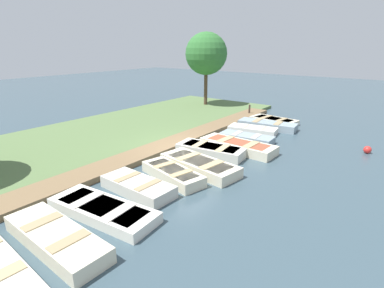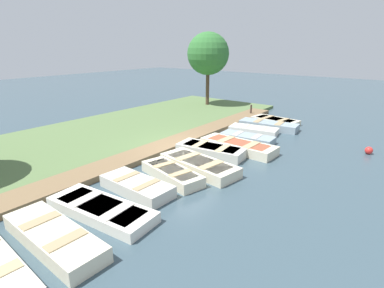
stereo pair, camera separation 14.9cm
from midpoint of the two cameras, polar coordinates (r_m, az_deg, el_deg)
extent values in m
plane|color=#384C56|center=(13.71, -0.80, -1.52)|extent=(80.00, 80.00, 0.00)
cube|color=#567042|center=(17.12, -13.99, 2.32)|extent=(8.00, 24.00, 0.20)
cube|color=brown|center=(14.38, -4.32, -0.16)|extent=(1.28, 20.06, 0.22)
cube|color=beige|center=(8.30, -24.35, -15.87)|extent=(3.32, 1.11, 0.41)
cube|color=beige|center=(8.20, -24.52, -14.77)|extent=(2.72, 0.87, 0.03)
cube|color=tan|center=(7.70, -22.34, -16.51)|extent=(0.35, 0.96, 0.03)
cube|color=tan|center=(8.69, -26.47, -12.90)|extent=(0.35, 0.96, 0.03)
cube|color=silver|center=(9.16, -16.44, -11.87)|extent=(3.50, 1.54, 0.31)
cube|color=#4C709E|center=(9.09, -16.52, -11.08)|extent=(2.87, 1.21, 0.03)
cube|color=beige|center=(8.65, -13.61, -12.22)|extent=(0.45, 1.14, 0.03)
cube|color=beige|center=(9.53, -19.17, -9.76)|extent=(0.45, 1.14, 0.03)
cube|color=beige|center=(10.17, -10.06, -7.93)|extent=(2.65, 1.15, 0.40)
cube|color=#4C709E|center=(10.09, -10.12, -6.98)|extent=(2.17, 0.90, 0.03)
cube|color=tan|center=(9.73, -8.20, -7.66)|extent=(0.29, 1.00, 0.03)
cube|color=tan|center=(10.43, -11.92, -6.05)|extent=(0.29, 1.00, 0.03)
cube|color=beige|center=(10.97, -3.45, -5.68)|extent=(2.84, 1.55, 0.39)
cube|color=#4C709E|center=(10.90, -3.47, -4.81)|extent=(2.32, 1.23, 0.03)
cube|color=tan|center=(10.50, -1.84, -5.52)|extent=(0.46, 0.92, 0.03)
cube|color=tan|center=(11.27, -4.99, -3.87)|extent=(0.46, 0.92, 0.03)
cube|color=beige|center=(11.68, 1.70, -4.07)|extent=(3.45, 1.69, 0.41)
cube|color=beige|center=(11.61, 1.70, -3.22)|extent=(2.82, 1.34, 0.03)
cube|color=tan|center=(11.20, 4.01, -3.92)|extent=(0.49, 1.17, 0.03)
cube|color=tan|center=(12.02, -0.43, -2.30)|extent=(0.49, 1.17, 0.03)
cube|color=beige|center=(13.31, 3.98, -1.23)|extent=(3.14, 1.55, 0.42)
cube|color=#4C709E|center=(13.25, 4.00, -0.44)|extent=(2.57, 1.22, 0.03)
cube|color=tan|center=(13.00, 6.25, -0.73)|extent=(0.44, 1.11, 0.03)
cube|color=tan|center=(13.49, 1.83, 0.07)|extent=(0.44, 1.11, 0.03)
cube|color=beige|center=(14.00, 9.08, -0.44)|extent=(3.56, 1.34, 0.41)
cube|color=#994C33|center=(13.94, 9.11, 0.31)|extent=(2.92, 1.05, 0.03)
cube|color=tan|center=(13.63, 11.53, -0.13)|extent=(0.39, 1.14, 0.03)
cube|color=tan|center=(14.27, 6.82, 0.95)|extent=(0.39, 1.14, 0.03)
cube|color=#8C9EA8|center=(15.42, 10.73, 1.09)|extent=(2.76, 1.18, 0.34)
cube|color=beige|center=(15.38, 10.77, 1.65)|extent=(2.26, 0.93, 0.03)
cube|color=beige|center=(15.19, 12.54, 1.43)|extent=(0.33, 0.93, 0.03)
cube|color=beige|center=(15.57, 9.05, 2.06)|extent=(0.33, 0.93, 0.03)
cube|color=silver|center=(17.00, 11.90, 2.61)|extent=(2.75, 1.49, 0.34)
cube|color=beige|center=(16.96, 11.94, 3.11)|extent=(2.24, 1.18, 0.03)
cube|color=beige|center=(16.83, 13.55, 2.97)|extent=(0.42, 1.01, 0.03)
cube|color=beige|center=(17.09, 10.36, 3.42)|extent=(0.42, 1.01, 0.03)
cube|color=#8C9EA8|center=(18.07, 14.58, 3.44)|extent=(3.40, 1.42, 0.40)
cube|color=#6B7F51|center=(18.03, 14.63, 4.01)|extent=(2.78, 1.12, 0.03)
cube|color=tan|center=(17.86, 16.55, 3.80)|extent=(0.44, 1.01, 0.03)
cube|color=tan|center=(18.21, 12.76, 4.38)|extent=(0.44, 1.01, 0.03)
cube|color=beige|center=(19.49, 15.75, 4.25)|extent=(2.97, 1.60, 0.31)
cube|color=#6B7F51|center=(19.46, 15.78, 4.66)|extent=(2.43, 1.26, 0.02)
cube|color=tan|center=(19.20, 17.17, 4.43)|extent=(0.43, 1.17, 0.03)
cube|color=tan|center=(19.71, 14.44, 5.01)|extent=(0.43, 1.17, 0.03)
cylinder|color=#47382D|center=(21.00, 11.35, 6.17)|extent=(0.13, 0.13, 0.74)
sphere|color=#47382D|center=(20.93, 11.42, 7.22)|extent=(0.11, 0.11, 0.11)
sphere|color=red|center=(15.61, 30.86, -1.05)|extent=(0.34, 0.34, 0.34)
cylinder|color=#4C3828|center=(23.74, 3.16, 10.85)|extent=(0.27, 0.27, 3.19)
sphere|color=#337033|center=(23.55, 3.26, 16.81)|extent=(3.16, 3.16, 3.16)
camera|label=1|loc=(0.07, -89.67, 0.11)|focal=28.00mm
camera|label=2|loc=(0.07, 90.33, -0.11)|focal=28.00mm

